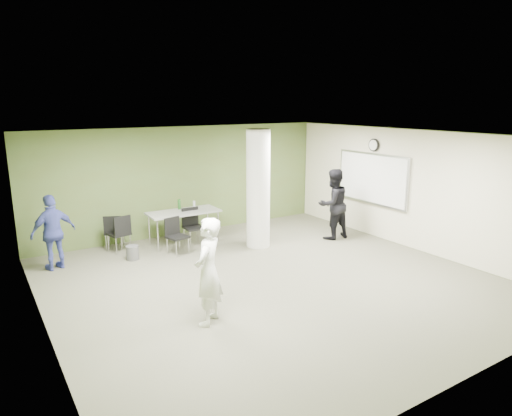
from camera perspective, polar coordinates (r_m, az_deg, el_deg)
floor at (r=9.02m, az=1.80°, el=-9.08°), size 8.00×8.00×0.00m
ceiling at (r=8.37m, az=1.94°, el=8.96°), size 8.00×8.00×0.00m
wall_back at (r=12.03m, az=-8.93°, el=3.39°), size 8.00×2.80×0.02m
wall_left at (r=7.22m, az=-25.51°, el=-4.38°), size 0.02×8.00×2.80m
wall_right_cream at (r=11.28m, az=18.92°, el=2.18°), size 0.02×8.00×2.80m
column at (r=10.75m, az=0.28°, el=2.39°), size 0.56×0.56×2.80m
whiteboard at (r=11.98m, az=14.27°, el=3.58°), size 0.05×2.30×1.30m
wall_clock at (r=11.88m, az=14.51°, el=7.63°), size 0.06×0.32×0.32m
folding_table at (r=11.20m, az=-9.04°, el=-0.63°), size 1.74×0.78×1.07m
wastebasket at (r=10.47m, az=-15.18°, el=-5.42°), size 0.27×0.27×0.32m
chair_back_left at (r=11.20m, az=-17.37°, el=-2.59°), size 0.55×0.55×0.84m
chair_back_right at (r=10.94m, az=-16.61°, el=-2.77°), size 0.53×0.53×0.88m
chair_table_left at (r=10.57m, az=-10.04°, el=-3.10°), size 0.51×0.51×0.84m
chair_table_right at (r=11.19m, az=-7.96°, el=-1.92°), size 0.45×0.45×0.90m
woman_white at (r=7.15m, az=-6.00°, el=-7.90°), size 0.74×0.72×1.71m
man_black at (r=11.63m, az=9.59°, el=0.48°), size 0.88×0.69×1.79m
man_blue at (r=10.27m, az=-24.01°, el=-2.79°), size 1.00×0.62×1.58m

